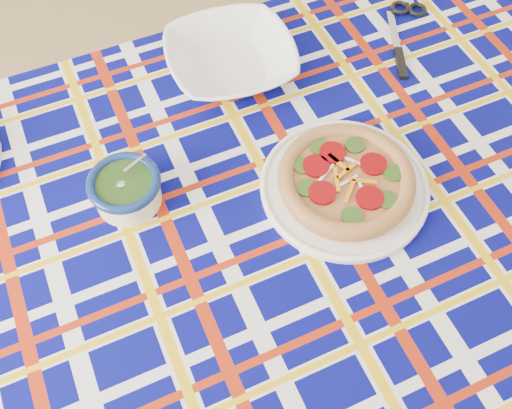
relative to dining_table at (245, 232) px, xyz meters
name	(u,v)px	position (x,y,z in m)	size (l,w,h in m)	color
floor	(146,302)	(-0.27, 0.27, -0.75)	(4.00, 4.00, 0.00)	#93734B
dining_table	(245,232)	(0.00, 0.00, 0.00)	(1.81, 1.18, 0.83)	brown
tablecloth	(245,225)	(0.00, 0.00, 0.03)	(1.80, 1.14, 0.12)	#050762
main_focaccia_plate	(346,180)	(0.21, -0.03, 0.12)	(0.35, 0.35, 0.07)	#A6683B
pesto_bowl	(126,188)	(-0.21, 0.11, 0.13)	(0.14, 0.14, 0.09)	black
serving_bowl	(231,60)	(0.11, 0.37, 0.12)	(0.29, 0.29, 0.07)	white
table_knife	(394,32)	(0.53, 0.35, 0.09)	(0.25, 0.02, 0.01)	silver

